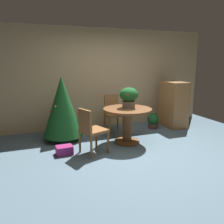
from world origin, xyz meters
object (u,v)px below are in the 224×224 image
Objects in this scene: wooden_chair_far at (113,111)px; wooden_cabinet at (173,104)px; gift_box_purple at (64,150)px; wooden_chair_left at (90,129)px; holiday_tree at (62,106)px; flower_vase at (129,96)px; potted_plant at (153,120)px; round_dining_table at (127,119)px.

wooden_cabinet is (1.72, -0.11, 0.09)m from wooden_chair_far.
wooden_chair_far is 1.83m from gift_box_purple.
wooden_chair_left is 1.11m from holiday_tree.
wooden_cabinet reaches higher than wooden_chair_far.
flower_vase is 1.07× the size of potted_plant.
round_dining_table is 0.72× the size of holiday_tree.
flower_vase reaches higher than round_dining_table.
wooden_chair_far reaches higher than wooden_chair_left.
wooden_chair_left reaches higher than gift_box_purple.
wooden_cabinet reaches higher than flower_vase.
wooden_chair_far is 1.73m from wooden_cabinet.
holiday_tree is at bearing -178.11° from wooden_cabinet.
potted_plant is (1.11, 0.78, -0.31)m from round_dining_table.
potted_plant is at bearing 28.72° from wooden_chair_left.
holiday_tree is 4.52× the size of gift_box_purple.
wooden_cabinet reaches higher than gift_box_purple.
holiday_tree reaches higher than wooden_cabinet.
round_dining_table is at bearing -128.16° from flower_vase.
round_dining_table is at bearing -144.97° from potted_plant.
wooden_chair_left is 0.73× the size of wooden_cabinet.
flower_vase reaches higher than potted_plant.
gift_box_purple is 0.77× the size of potted_plant.
wooden_chair_left is at bearing -70.35° from holiday_tree.
potted_plant is (2.39, 0.10, -0.56)m from holiday_tree.
round_dining_table is 1.49m from gift_box_purple.
gift_box_purple is 2.70m from potted_plant.
gift_box_purple is at bearing -162.87° from wooden_cabinet.
holiday_tree is at bearing 81.74° from gift_box_purple.
gift_box_purple is at bearing -159.04° from potted_plant.
potted_plant is at bearing 2.32° from holiday_tree.
wooden_chair_left is (-0.92, -1.23, -0.02)m from wooden_chair_far.
flower_vase is at bearing 51.84° from round_dining_table.
holiday_tree is 1.18× the size of wooden_cabinet.
gift_box_purple is 0.26× the size of wooden_cabinet.
holiday_tree reaches higher than gift_box_purple.
flower_vase is at bearing -85.67° from wooden_chair_far.
round_dining_table reaches higher than gift_box_purple.
wooden_cabinet is 2.96× the size of potted_plant.
wooden_chair_left is at bearing -160.00° from round_dining_table.
holiday_tree is at bearing 155.95° from flower_vase.
holiday_tree is 3.49× the size of potted_plant.
round_dining_table is at bearing 20.00° from wooden_chair_left.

